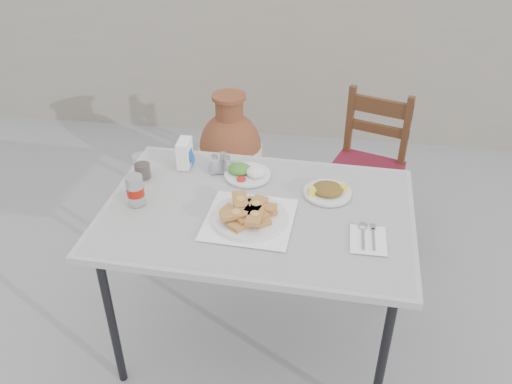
# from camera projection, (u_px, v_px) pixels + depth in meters

# --- Properties ---
(ground) EXTENTS (80.00, 80.00, 0.00)m
(ground) POSITION_uv_depth(u_px,v_px,m) (269.00, 356.00, 2.70)
(ground) COLOR slate
(ground) RESTS_ON ground
(cafe_table) EXTENTS (1.38, 0.96, 0.82)m
(cafe_table) POSITION_uv_depth(u_px,v_px,m) (258.00, 219.00, 2.38)
(cafe_table) COLOR black
(cafe_table) RESTS_ON ground
(pide_plate) EXTENTS (0.39, 0.39, 0.08)m
(pide_plate) POSITION_uv_depth(u_px,v_px,m) (249.00, 213.00, 2.27)
(pide_plate) COLOR white
(pide_plate) RESTS_ON cafe_table
(salad_rice_plate) EXTENTS (0.22, 0.22, 0.06)m
(salad_rice_plate) POSITION_uv_depth(u_px,v_px,m) (247.00, 172.00, 2.56)
(salad_rice_plate) COLOR silver
(salad_rice_plate) RESTS_ON cafe_table
(salad_chopped_plate) EXTENTS (0.22, 0.22, 0.05)m
(salad_chopped_plate) POSITION_uv_depth(u_px,v_px,m) (328.00, 190.00, 2.44)
(salad_chopped_plate) COLOR silver
(salad_chopped_plate) RESTS_ON cafe_table
(soda_can) EXTENTS (0.08, 0.08, 0.14)m
(soda_can) POSITION_uv_depth(u_px,v_px,m) (135.00, 190.00, 2.35)
(soda_can) COLOR silver
(soda_can) RESTS_ON cafe_table
(cola_glass) EXTENTS (0.08, 0.08, 0.12)m
(cola_glass) POSITION_uv_depth(u_px,v_px,m) (142.00, 168.00, 2.54)
(cola_glass) COLOR white
(cola_glass) RESTS_ON cafe_table
(napkin_holder) EXTENTS (0.07, 0.11, 0.14)m
(napkin_holder) POSITION_uv_depth(u_px,v_px,m) (185.00, 153.00, 2.62)
(napkin_holder) COLOR white
(napkin_holder) RESTS_ON cafe_table
(condiment_caddy) EXTENTS (0.14, 0.12, 0.09)m
(condiment_caddy) POSITION_uv_depth(u_px,v_px,m) (222.00, 164.00, 2.61)
(condiment_caddy) COLOR #ADADB4
(condiment_caddy) RESTS_ON cafe_table
(cutlery_napkin) EXTENTS (0.14, 0.20, 0.01)m
(cutlery_napkin) POSITION_uv_depth(u_px,v_px,m) (368.00, 237.00, 2.18)
(cutlery_napkin) COLOR white
(cutlery_napkin) RESTS_ON cafe_table
(chair) EXTENTS (0.52, 0.52, 0.92)m
(chair) POSITION_uv_depth(u_px,v_px,m) (366.00, 167.00, 3.30)
(chair) COLOR #3E2310
(chair) RESTS_ON ground
(terracotta_urn) EXTENTS (0.44, 0.44, 0.76)m
(terracotta_urn) POSITION_uv_depth(u_px,v_px,m) (231.00, 150.00, 3.73)
(terracotta_urn) COLOR brown
(terracotta_urn) RESTS_ON ground
(back_wall) EXTENTS (6.00, 0.25, 1.20)m
(back_wall) POSITION_uv_depth(u_px,v_px,m) (308.00, 64.00, 4.43)
(back_wall) COLOR gray
(back_wall) RESTS_ON ground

